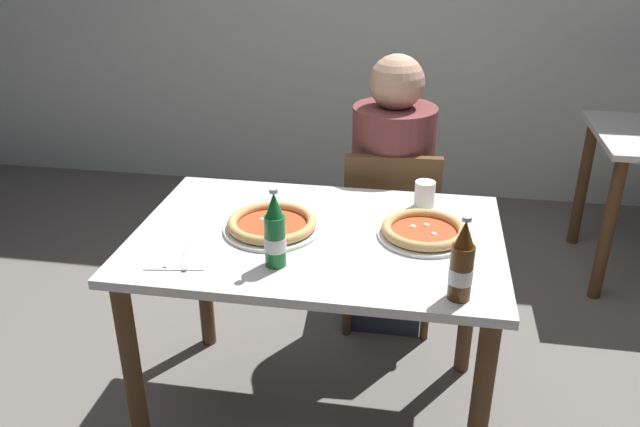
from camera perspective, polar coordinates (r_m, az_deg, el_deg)
ground_plane at (r=2.54m, az=-0.20°, el=-17.03°), size 8.00×8.00×0.00m
dining_table_main at (r=2.16m, az=-0.22°, el=-4.50°), size 1.20×0.80×0.75m
chair_behind_table at (r=2.75m, az=6.20°, el=-1.36°), size 0.42×0.42×0.85m
diner_seated at (r=2.75m, az=6.28°, el=1.01°), size 0.34×0.34×1.21m
pizza_margherita_near at (r=2.10m, az=9.20°, el=-1.57°), size 0.30×0.30×0.04m
pizza_marinara_far at (r=2.13m, az=-4.26°, el=-0.98°), size 0.32×0.32×0.04m
beer_bottle_left at (r=1.76m, az=12.45°, el=-4.45°), size 0.07×0.07×0.25m
beer_bottle_center at (r=1.89m, az=-4.01°, el=-1.80°), size 0.07×0.07×0.25m
napkin_with_cutlery at (r=2.02m, az=-12.30°, el=-3.62°), size 0.21×0.21×0.01m
paper_cup at (r=2.31m, az=9.26°, el=1.69°), size 0.07×0.07×0.09m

